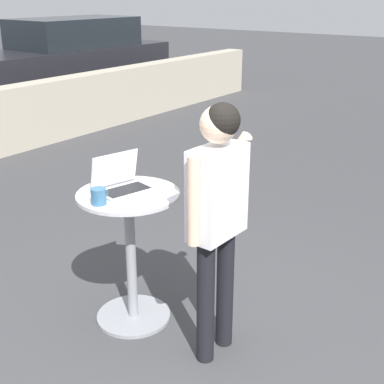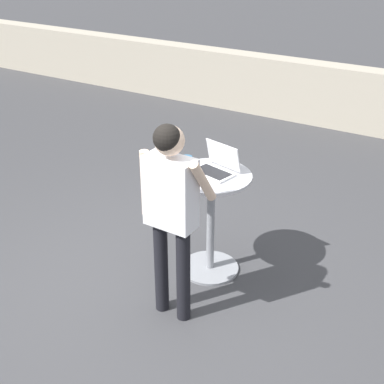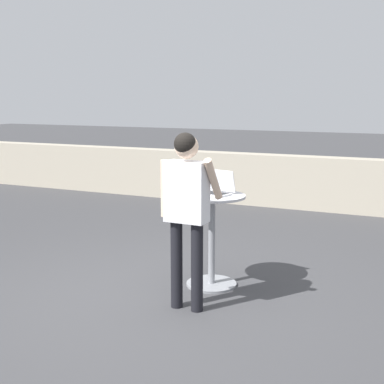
% 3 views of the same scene
% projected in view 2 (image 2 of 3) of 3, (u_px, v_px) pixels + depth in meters
% --- Properties ---
extents(ground_plane, '(50.00, 50.00, 0.00)m').
position_uv_depth(ground_plane, '(137.00, 293.00, 4.58)').
color(ground_plane, '#3D3D3F').
extents(pavement_kerb, '(17.25, 0.35, 0.92)m').
position_uv_depth(pavement_kerb, '(325.00, 95.00, 8.07)').
color(pavement_kerb, '#B2A893').
rests_on(pavement_kerb, ground_plane).
extents(cafe_table, '(0.68, 0.68, 0.96)m').
position_uv_depth(cafe_table, '(211.00, 214.00, 4.63)').
color(cafe_table, gray).
rests_on(cafe_table, ground_plane).
extents(laptop, '(0.40, 0.34, 0.24)m').
position_uv_depth(laptop, '(217.00, 166.00, 4.47)').
color(laptop, silver).
rests_on(laptop, cafe_table).
extents(coffee_mug, '(0.13, 0.09, 0.10)m').
position_uv_depth(coffee_mug, '(187.00, 162.00, 4.55)').
color(coffee_mug, '#336084').
rests_on(coffee_mug, cafe_table).
extents(standing_person, '(0.53, 0.35, 1.63)m').
position_uv_depth(standing_person, '(171.00, 202.00, 3.89)').
color(standing_person, black).
rests_on(standing_person, ground_plane).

